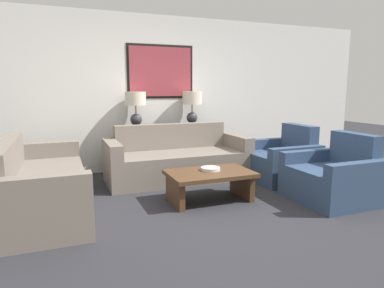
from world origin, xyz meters
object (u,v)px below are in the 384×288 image
coffee_table (210,179)px  table_lamp_right (192,103)px  console_table (165,148)px  table_lamp_left (136,104)px  armchair_near_back_wall (281,161)px  couch_by_side (41,186)px  couch_by_back_wall (177,161)px  decorative_bowl (211,169)px  armchair_near_camera (333,178)px

coffee_table → table_lamp_right: bearing=75.5°
console_table → table_lamp_left: bearing=180.0°
console_table → coffee_table: (0.04, -1.79, -0.11)m
console_table → armchair_near_back_wall: bearing=-39.3°
couch_by_side → armchair_near_back_wall: (3.46, 0.16, -0.01)m
couch_by_back_wall → decorative_bowl: couch_by_back_wall is taller
table_lamp_right → armchair_near_camera: size_ratio=0.60×
table_lamp_right → armchair_near_back_wall: table_lamp_right is taller
coffee_table → armchair_near_camera: armchair_near_camera is taller
table_lamp_left → coffee_table: size_ratio=0.55×
console_table → table_lamp_right: table_lamp_right is taller
table_lamp_right → coffee_table: 2.05m
couch_by_back_wall → console_table: bearing=90.0°
console_table → decorative_bowl: bearing=-87.7°
console_table → coffee_table: console_table is taller
couch_by_back_wall → table_lamp_left: bearing=127.7°
armchair_near_camera → armchair_near_back_wall: bearing=90.0°
couch_by_back_wall → coffee_table: couch_by_back_wall is taller
console_table → table_lamp_left: table_lamp_left is taller
table_lamp_right → armchair_near_back_wall: 1.83m
console_table → armchair_near_camera: (1.52, -2.34, -0.11)m
couch_by_side → decorative_bowl: 2.04m
table_lamp_right → coffee_table: size_ratio=0.55×
armchair_near_back_wall → table_lamp_left: bearing=148.3°
table_lamp_left → decorative_bowl: 1.98m
armchair_near_camera → decorative_bowl: bearing=157.3°
couch_by_back_wall → couch_by_side: bearing=-158.8°
couch_by_side → armchair_near_camera: armchair_near_camera is taller
table_lamp_left → couch_by_back_wall: (0.50, -0.65, -0.87)m
coffee_table → table_lamp_left: bearing=106.7°
table_lamp_left → coffee_table: table_lamp_left is taller
coffee_table → armchair_near_camera: size_ratio=1.09×
couch_by_back_wall → armchair_near_camera: 2.28m
table_lamp_right → console_table: bearing=180.0°
console_table → couch_by_side: (-1.94, -1.40, -0.10)m
table_lamp_left → couch_by_side: table_lamp_left is taller
couch_by_side → coffee_table: (1.98, -0.39, -0.02)m
decorative_bowl → armchair_near_back_wall: size_ratio=0.26×
console_table → couch_by_back_wall: (0.00, -0.65, -0.10)m
couch_by_side → decorative_bowl: bearing=-9.5°
table_lamp_left → armchair_near_back_wall: table_lamp_left is taller
armchair_near_back_wall → armchair_near_camera: 1.10m
armchair_near_back_wall → armchair_near_camera: size_ratio=1.00×
table_lamp_right → couch_by_side: (-2.44, -1.40, -0.87)m
console_table → couch_by_back_wall: size_ratio=0.67×
decorative_bowl → couch_by_side: bearing=170.5°
decorative_bowl → armchair_near_camera: bearing=-22.7°
console_table → armchair_near_back_wall: 1.96m
console_table → table_lamp_left: (-0.50, 0.00, 0.77)m
couch_by_side → coffee_table: bearing=-11.2°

